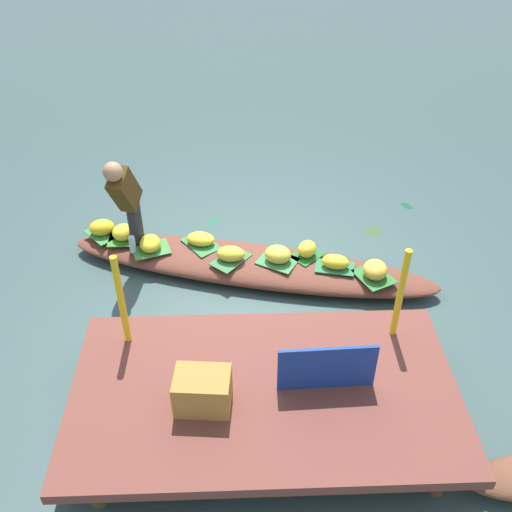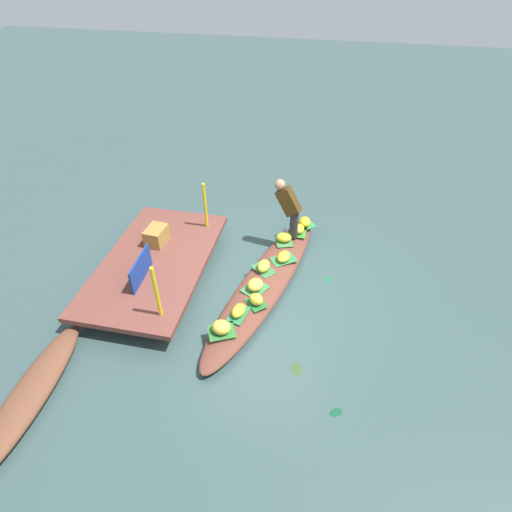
{
  "view_description": "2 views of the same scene",
  "coord_description": "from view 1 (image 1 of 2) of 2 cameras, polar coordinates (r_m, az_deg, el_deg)",
  "views": [
    {
      "loc": [
        0.12,
        5.06,
        4.08
      ],
      "look_at": [
        -0.06,
        0.27,
        0.45
      ],
      "focal_mm": 40.07,
      "sensor_mm": 36.0,
      "label": 1
    },
    {
      "loc": [
        -5.19,
        -0.91,
        5.02
      ],
      "look_at": [
        0.16,
        0.19,
        0.58
      ],
      "focal_mm": 28.84,
      "sensor_mm": 36.0,
      "label": 2
    }
  ],
  "objects": [
    {
      "name": "leaf_mat_0",
      "position": [
        6.79,
        -13.0,
        1.73
      ],
      "size": [
        0.36,
        0.34,
        0.01
      ],
      "primitive_type": "cube",
      "rotation": [
        0.0,
        0.0,
        3.14
      ],
      "color": "#39852C",
      "rests_on": "vendor_boat"
    },
    {
      "name": "banana_bunch_0",
      "position": [
        6.74,
        -13.1,
        2.33
      ],
      "size": [
        0.36,
        0.36,
        0.17
      ],
      "primitive_type": "ellipsoid",
      "rotation": [
        0.0,
        0.0,
        5.56
      ],
      "color": "yellow",
      "rests_on": "vendor_boat"
    },
    {
      "name": "vendor_person",
      "position": [
        6.25,
        -12.87,
        5.8
      ],
      "size": [
        0.3,
        0.55,
        1.18
      ],
      "color": "#28282D",
      "rests_on": "vendor_boat"
    },
    {
      "name": "banana_bunch_5",
      "position": [
        6.25,
        -2.53,
        0.23
      ],
      "size": [
        0.33,
        0.24,
        0.16
      ],
      "primitive_type": "ellipsoid",
      "rotation": [
        0.0,
        0.0,
        6.17
      ],
      "color": "yellow",
      "rests_on": "vendor_boat"
    },
    {
      "name": "banana_bunch_2",
      "position": [
        6.51,
        -10.51,
        1.24
      ],
      "size": [
        0.26,
        0.31,
        0.16
      ],
      "primitive_type": "ellipsoid",
      "rotation": [
        0.0,
        0.0,
        4.79
      ],
      "color": "gold",
      "rests_on": "vendor_boat"
    },
    {
      "name": "vendor_boat",
      "position": [
        6.43,
        -0.61,
        -0.86
      ],
      "size": [
        4.24,
        1.74,
        0.25
      ],
      "primitive_type": "ellipsoid",
      "rotation": [
        0.0,
        0.0,
        -0.24
      ],
      "color": "brown",
      "rests_on": "ground"
    },
    {
      "name": "market_banner",
      "position": [
        4.7,
        7.1,
        -11.04
      ],
      "size": [
        0.8,
        0.06,
        0.45
      ],
      "primitive_type": "cube",
      "rotation": [
        0.0,
        0.0,
        0.04
      ],
      "color": "navy",
      "rests_on": "dock_platform"
    },
    {
      "name": "drifting_plant_2",
      "position": [
        7.31,
        11.6,
        2.41
      ],
      "size": [
        0.27,
        0.22,
        0.01
      ],
      "primitive_type": "ellipsoid",
      "rotation": [
        0.0,
        0.0,
        0.22
      ],
      "color": "#34502A",
      "rests_on": "ground"
    },
    {
      "name": "leaf_mat_3",
      "position": [
        6.28,
        2.18,
        -0.49
      ],
      "size": [
        0.51,
        0.48,
        0.01
      ],
      "primitive_type": "cube",
      "rotation": [
        0.0,
        0.0,
        2.62
      ],
      "color": "#397D44",
      "rests_on": "vendor_boat"
    },
    {
      "name": "leaf_mat_5",
      "position": [
        6.3,
        -2.52,
        -0.35
      ],
      "size": [
        0.49,
        0.5,
        0.01
      ],
      "primitive_type": "cube",
      "rotation": [
        0.0,
        0.0,
        0.85
      ],
      "color": "#366E3C",
      "rests_on": "vendor_boat"
    },
    {
      "name": "drifting_plant_1",
      "position": [
        7.93,
        14.8,
        4.89
      ],
      "size": [
        0.2,
        0.22,
        0.01
      ],
      "primitive_type": "ellipsoid",
      "rotation": [
        0.0,
        0.0,
        2.14
      ],
      "color": "#124730",
      "rests_on": "ground"
    },
    {
      "name": "canal_water",
      "position": [
        6.5,
        -0.6,
        -1.71
      ],
      "size": [
        40.0,
        40.0,
        0.0
      ],
      "primitive_type": "plane",
      "color": "#364E4D",
      "rests_on": "ground"
    },
    {
      "name": "banana_bunch_7",
      "position": [
        6.13,
        11.81,
        -1.34
      ],
      "size": [
        0.29,
        0.32,
        0.19
      ],
      "primitive_type": "ellipsoid",
      "rotation": [
        0.0,
        0.0,
        4.56
      ],
      "color": "gold",
      "rests_on": "vendor_boat"
    },
    {
      "name": "produce_crate",
      "position": [
        4.62,
        -5.34,
        -13.25
      ],
      "size": [
        0.47,
        0.36,
        0.32
      ],
      "primitive_type": "cube",
      "rotation": [
        0.0,
        0.0,
        -0.09
      ],
      "color": "#A17736",
      "rests_on": "dock_platform"
    },
    {
      "name": "leaf_mat_2",
      "position": [
        6.55,
        -10.44,
        0.67
      ],
      "size": [
        0.48,
        0.42,
        0.01
      ],
      "primitive_type": "cube",
      "rotation": [
        0.0,
        0.0,
        0.32
      ],
      "color": "#3D7C3D",
      "rests_on": "vendor_boat"
    },
    {
      "name": "water_bottle",
      "position": [
        6.51,
        -12.24,
        1.14
      ],
      "size": [
        0.07,
        0.07,
        0.2
      ],
      "primitive_type": "cylinder",
      "color": "silver",
      "rests_on": "vendor_boat"
    },
    {
      "name": "leaf_mat_8",
      "position": [
        6.93,
        -15.03,
        2.19
      ],
      "size": [
        0.49,
        0.5,
        0.01
      ],
      "primitive_type": "cube",
      "rotation": [
        0.0,
        0.0,
        2.29
      ],
      "color": "#34863E",
      "rests_on": "vendor_boat"
    },
    {
      "name": "banana_bunch_8",
      "position": [
        6.89,
        -15.14,
        2.78
      ],
      "size": [
        0.32,
        0.27,
        0.18
      ],
      "primitive_type": "ellipsoid",
      "rotation": [
        0.0,
        0.0,
        3.31
      ],
      "color": "yellow",
      "rests_on": "vendor_boat"
    },
    {
      "name": "dock_platform",
      "position": [
        4.87,
        0.86,
        -13.47
      ],
      "size": [
        3.2,
        1.8,
        0.37
      ],
      "color": "brown",
      "rests_on": "ground"
    },
    {
      "name": "drifting_plant_0",
      "position": [
        7.38,
        -4.34,
        3.5
      ],
      "size": [
        0.24,
        0.26,
        0.01
      ],
      "primitive_type": "ellipsoid",
      "rotation": [
        0.0,
        0.0,
        0.95
      ],
      "color": "#215D41",
      "rests_on": "ground"
    },
    {
      "name": "banana_bunch_6",
      "position": [
        6.19,
        7.94,
        -0.58
      ],
      "size": [
        0.34,
        0.26,
        0.15
      ],
      "primitive_type": "ellipsoid",
      "rotation": [
        0.0,
        0.0,
        6.03
      ],
      "color": "yellow",
      "rests_on": "vendor_boat"
    },
    {
      "name": "railing_post_east",
      "position": [
        5.01,
        -13.31,
        -4.35
      ],
      "size": [
        0.06,
        0.06,
        0.94
      ],
      "primitive_type": "cylinder",
      "color": "yellow",
      "rests_on": "dock_platform"
    },
    {
      "name": "banana_bunch_1",
      "position": [
        6.32,
        5.12,
        0.71
      ],
      "size": [
        0.29,
        0.3,
        0.18
      ],
      "primitive_type": "ellipsoid",
      "rotation": [
        0.0,
        0.0,
        0.98
      ],
      "color": "yellow",
      "rests_on": "vendor_boat"
    },
    {
      "name": "leaf_mat_7",
      "position": [
        6.19,
        11.71,
        -2.01
      ],
      "size": [
        0.47,
        0.5,
        0.01
      ],
      "primitive_type": "cube",
      "rotation": [
        0.0,
        0.0,
        2.01
      ],
      "color": "#2C6F2E",
      "rests_on": "vendor_boat"
    },
    {
      "name": "leaf_mat_1",
      "position": [
        6.37,
        5.08,
        0.05
      ],
      "size": [
        0.41,
        0.41,
        0.01
      ],
      "primitive_type": "cube",
      "rotation": [
        0.0,
        0.0,
        0.74
      ],
      "color": "#1F6929",
      "rests_on": "vendor_boat"
    },
    {
      "name": "leaf_mat_6",
      "position": [
        6.24,
        7.88,
        -1.13
      ],
      "size": [
        0.46,
        0.33,
        0.01
      ],
      "primitive_type": "cube",
      "rotation": [
        0.0,
        0.0,
        2.92
      ],
      "color": "#277041",
      "rests_on": "vendor_boat"
    },
    {
      "name": "banana_bunch_4",
      "position": [
        6.52,
        -5.55,
        1.71
      ],
      "size": [
        0.36,
        0.29,
        0.14
      ],
      "primitive_type": "ellipsoid",
      "rotation": [
        0.0,
        0.0,
        6.05
      ],
      "color": "gold",
      "rests_on": "vendor_boat"
    },
    {
      "name": "banana_bunch_3",
      "position": [
        6.22,
        2.2,
        0.18
      ],
      "size": [
        0.36,
        0.33,
        0.18
      ],
      "primitive_type": "ellipsoid",
      "rotation": [
        0.0,
        0.0,
        5.95
      ],
      "color": "yellow",
      "rests_on": "vendor_boat"
    },
    {
      "name": "railing_post_west",
      "position": [
        5.1,
        14.2,
        -3.68
      ],
      "size": [
        0.06,
        0.06,
        0.94
      ],
      "primitive_type": "cylinder",
      "color": "yellow",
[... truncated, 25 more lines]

